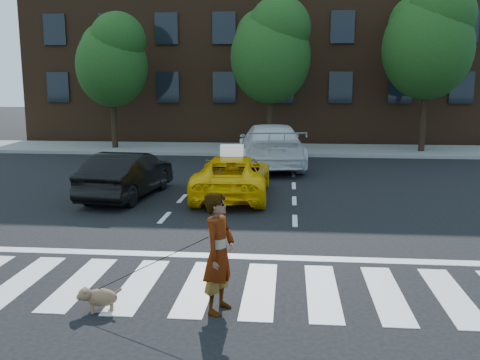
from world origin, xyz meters
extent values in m
plane|color=black|center=(0.00, 0.00, 0.00)|extent=(120.00, 120.00, 0.00)
cube|color=silver|center=(0.00, 0.00, 0.01)|extent=(13.00, 2.40, 0.01)
cube|color=silver|center=(0.00, 1.60, 0.01)|extent=(12.00, 0.30, 0.01)
cube|color=slate|center=(0.00, 17.50, 0.07)|extent=(30.00, 4.00, 0.15)
cube|color=#442918|center=(0.00, 25.00, 6.00)|extent=(26.00, 10.00, 12.00)
cylinder|color=black|center=(-7.00, 17.00, 1.62)|extent=(0.28, 0.28, 3.25)
ellipsoid|color=#0E3611|center=(-7.00, 17.00, 4.03)|extent=(3.38, 3.38, 3.89)
sphere|color=#0E3611|center=(-6.60, 16.80, 5.20)|extent=(2.60, 2.60, 2.60)
sphere|color=#0E3611|center=(-7.35, 17.25, 4.88)|extent=(2.34, 2.34, 2.34)
cylinder|color=black|center=(0.50, 17.00, 1.77)|extent=(0.28, 0.28, 3.55)
ellipsoid|color=#0E3611|center=(0.50, 17.00, 4.40)|extent=(3.69, 3.69, 4.25)
sphere|color=#0E3611|center=(0.90, 16.80, 5.68)|extent=(2.84, 2.84, 2.84)
sphere|color=#0E3611|center=(0.15, 17.25, 5.32)|extent=(2.56, 2.56, 2.56)
cylinder|color=black|center=(7.50, 17.00, 1.93)|extent=(0.28, 0.28, 3.85)
ellipsoid|color=#0E3611|center=(7.50, 17.00, 4.77)|extent=(4.00, 4.00, 4.60)
sphere|color=#0E3611|center=(7.90, 16.80, 6.16)|extent=(3.08, 3.08, 3.08)
sphere|color=#0E3611|center=(7.15, 17.25, 5.78)|extent=(2.77, 2.77, 2.77)
imported|color=#F5B905|center=(-0.18, 7.00, 0.61)|extent=(2.08, 4.42, 1.22)
imported|color=black|center=(-3.21, 6.64, 0.66)|extent=(1.85, 4.15, 1.33)
imported|color=silver|center=(0.70, 12.62, 0.85)|extent=(3.03, 6.08, 1.70)
imported|color=#999999|center=(0.45, -0.87, 0.88)|extent=(0.60, 0.74, 1.77)
ellipsoid|color=olive|center=(-1.26, -1.02, 0.21)|extent=(0.52, 0.38, 0.26)
sphere|color=olive|center=(-1.47, -1.09, 0.28)|extent=(0.25, 0.25, 0.19)
sphere|color=olive|center=(-1.55, -1.11, 0.24)|extent=(0.12, 0.12, 0.09)
cylinder|color=olive|center=(-1.04, -0.95, 0.28)|extent=(0.14, 0.08, 0.11)
sphere|color=olive|center=(-1.49, -1.03, 0.33)|extent=(0.09, 0.09, 0.07)
sphere|color=olive|center=(-1.46, -1.15, 0.33)|extent=(0.09, 0.09, 0.07)
cylinder|color=olive|center=(-1.37, -1.12, 0.06)|extent=(0.06, 0.06, 0.13)
cylinder|color=olive|center=(-1.41, -1.01, 0.06)|extent=(0.06, 0.06, 0.13)
cylinder|color=olive|center=(-1.11, -1.03, 0.06)|extent=(0.06, 0.06, 0.13)
cylinder|color=olive|center=(-1.14, -0.92, 0.06)|extent=(0.06, 0.06, 0.13)
cube|color=white|center=(-0.18, 6.80, 1.38)|extent=(0.65, 0.29, 0.32)
camera|label=1|loc=(1.44, -8.15, 3.31)|focal=40.00mm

